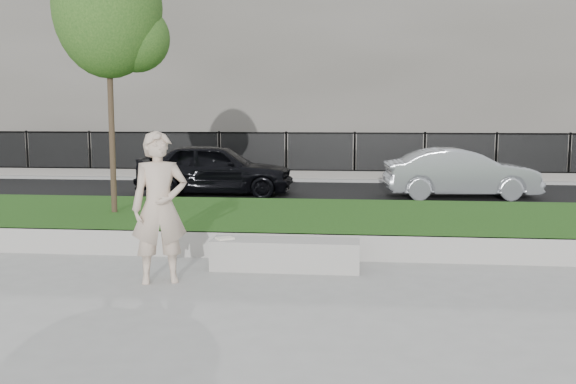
# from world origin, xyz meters

# --- Properties ---
(ground) EXTENTS (90.00, 90.00, 0.00)m
(ground) POSITION_xyz_m (0.00, 0.00, 0.00)
(ground) COLOR gray
(ground) RESTS_ON ground
(grass_bank) EXTENTS (34.00, 4.00, 0.40)m
(grass_bank) POSITION_xyz_m (0.00, 3.00, 0.20)
(grass_bank) COLOR black
(grass_bank) RESTS_ON ground
(grass_kerb) EXTENTS (34.00, 0.08, 0.40)m
(grass_kerb) POSITION_xyz_m (0.00, 1.04, 0.20)
(grass_kerb) COLOR #A8A59D
(grass_kerb) RESTS_ON ground
(street) EXTENTS (34.00, 7.00, 0.04)m
(street) POSITION_xyz_m (0.00, 8.50, 0.02)
(street) COLOR black
(street) RESTS_ON ground
(far_pavement) EXTENTS (34.00, 3.00, 0.12)m
(far_pavement) POSITION_xyz_m (0.00, 13.00, 0.06)
(far_pavement) COLOR gray
(far_pavement) RESTS_ON ground
(iron_fence) EXTENTS (32.00, 0.30, 1.50)m
(iron_fence) POSITION_xyz_m (0.00, 12.00, 0.54)
(iron_fence) COLOR slate
(iron_fence) RESTS_ON far_pavement
(building_facade) EXTENTS (34.00, 10.00, 10.00)m
(building_facade) POSITION_xyz_m (0.00, 20.00, 5.00)
(building_facade) COLOR #5C5850
(building_facade) RESTS_ON ground
(stone_bench) EXTENTS (2.12, 0.53, 0.43)m
(stone_bench) POSITION_xyz_m (0.65, 0.40, 0.22)
(stone_bench) COLOR #A8A59D
(stone_bench) RESTS_ON ground
(man) EXTENTS (0.85, 0.70, 2.01)m
(man) POSITION_xyz_m (-0.92, -0.45, 1.00)
(man) COLOR beige
(man) RESTS_ON ground
(book) EXTENTS (0.29, 0.28, 0.03)m
(book) POSITION_xyz_m (-0.22, 0.35, 0.45)
(book) COLOR white
(book) RESTS_ON stone_bench
(young_tree) EXTENTS (2.03, 1.95, 4.98)m
(young_tree) POSITION_xyz_m (-2.75, 2.85, 4.02)
(young_tree) COLOR #38281C
(young_tree) RESTS_ON grass_bank
(car_dark) EXTENTS (4.18, 1.82, 1.40)m
(car_dark) POSITION_xyz_m (-2.06, 8.08, 0.74)
(car_dark) COLOR black
(car_dark) RESTS_ON street
(car_silver) EXTENTS (3.98, 1.71, 1.28)m
(car_silver) POSITION_xyz_m (4.34, 8.24, 0.68)
(car_silver) COLOR #9DA1A5
(car_silver) RESTS_ON street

